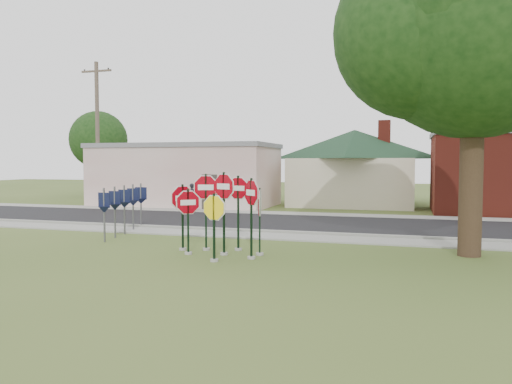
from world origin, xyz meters
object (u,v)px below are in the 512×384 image
(stop_sign_left, at_px, (188,213))
(oak_tree, at_px, (475,23))
(stop_sign_yellow, at_px, (214,219))
(pedestrian, at_px, (192,197))
(stop_sign_center, at_px, (224,200))
(utility_pole_near, at_px, (97,132))

(stop_sign_left, height_order, oak_tree, oak_tree)
(stop_sign_yellow, height_order, pedestrian, stop_sign_yellow)
(stop_sign_yellow, bearing_deg, stop_sign_center, 95.17)
(stop_sign_left, bearing_deg, stop_sign_center, 12.16)
(stop_sign_center, height_order, pedestrian, stop_sign_center)
(pedestrian, bearing_deg, stop_sign_yellow, 96.63)
(stop_sign_yellow, relative_size, oak_tree, 0.20)
(oak_tree, relative_size, pedestrian, 6.59)
(stop_sign_yellow, distance_m, pedestrian, 15.52)
(stop_sign_center, xyz_separation_m, stop_sign_yellow, (0.10, -1.08, -0.48))
(stop_sign_yellow, relative_size, pedestrian, 1.30)
(oak_tree, bearing_deg, pedestrian, 143.28)
(stop_sign_yellow, height_order, utility_pole_near, utility_pole_near)
(stop_sign_yellow, xyz_separation_m, pedestrian, (-7.00, 13.85, -0.38))
(utility_pole_near, bearing_deg, stop_sign_left, -47.26)
(stop_sign_left, relative_size, oak_tree, 0.20)
(stop_sign_left, relative_size, pedestrian, 1.34)
(stop_sign_left, bearing_deg, stop_sign_yellow, -34.33)
(stop_sign_center, bearing_deg, utility_pole_near, 135.61)
(stop_sign_center, height_order, stop_sign_left, stop_sign_center)
(stop_sign_yellow, height_order, stop_sign_left, stop_sign_left)
(oak_tree, distance_m, utility_pole_near, 24.58)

